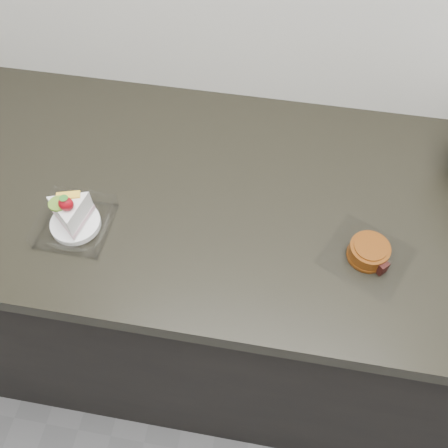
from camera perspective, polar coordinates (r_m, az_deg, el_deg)
The scene contains 3 objects.
counter at distance 1.43m, azimuth 5.29°, elevation -8.39°, with size 2.04×0.64×0.90m.
cake_tray at distance 1.02m, azimuth -16.83°, elevation 0.63°, with size 0.14×0.14×0.11m.
mooncake_wrap at distance 0.99m, azimuth 16.22°, elevation -3.20°, with size 0.20×0.20×0.04m.
Camera 1 is at (-0.02, 1.05, 1.73)m, focal length 40.00 mm.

